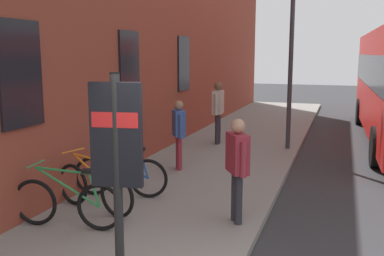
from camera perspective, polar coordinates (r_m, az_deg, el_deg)
ground at (r=9.70m, az=18.10°, el=-6.95°), size 60.00×60.00×0.00m
sidewalk_pavement at (r=11.96m, az=5.06°, el=-3.08°), size 24.00×3.50×0.12m
bicycle_under_window at (r=6.84m, az=-15.99°, el=-9.39°), size 0.48×1.76×0.97m
bicycle_leaning_wall at (r=7.44m, az=-12.65°, el=-7.68°), size 0.64×1.72×0.97m
bicycle_nearest_sign at (r=8.09m, az=-9.30°, el=-6.15°), size 0.50×1.75×0.97m
transit_info_sign at (r=4.61m, az=-9.81°, el=-2.77°), size 0.18×0.56×2.40m
pedestrian_near_bus at (r=6.66m, az=5.96°, el=-4.18°), size 0.53×0.45×1.62m
pedestrian_by_facade at (r=9.70m, az=-1.74°, el=0.04°), size 0.52×0.43×1.56m
pedestrian_crossing_street at (r=12.50m, az=3.42°, el=2.86°), size 0.67×0.29×1.79m
street_lamp at (r=12.08m, az=12.96°, el=13.05°), size 0.28×0.28×5.68m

